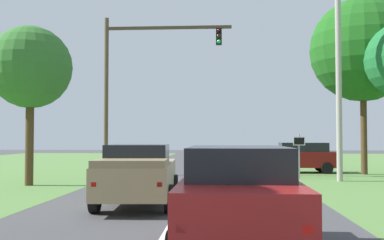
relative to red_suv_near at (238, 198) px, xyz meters
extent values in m
plane|color=#424244|center=(-1.52, 6.60, -1.03)|extent=(120.00, 120.00, 0.00)
cube|color=maroon|center=(0.00, -0.05, -0.16)|extent=(2.04, 4.51, 1.02)
cube|color=black|center=(0.00, 0.18, 0.64)|extent=(1.79, 2.80, 0.57)
cube|color=red|center=(-0.84, -2.26, -0.11)|extent=(0.14, 0.06, 0.12)
cube|color=red|center=(0.80, -2.27, -0.11)|extent=(0.14, 0.06, 0.12)
cylinder|color=black|center=(-0.99, 1.35, -0.67)|extent=(0.25, 0.72, 0.72)
cylinder|color=black|center=(1.01, 1.34, -0.67)|extent=(0.25, 0.72, 0.72)
cube|color=tan|center=(-2.90, 6.14, -0.17)|extent=(2.39, 5.58, 0.91)
cube|color=black|center=(-2.88, 5.87, 0.57)|extent=(1.94, 2.18, 0.58)
cube|color=#8F7D56|center=(-2.80, 4.45, 0.38)|extent=(2.09, 2.19, 0.20)
cube|color=red|center=(-3.59, 3.39, -0.13)|extent=(0.14, 0.07, 0.12)
cube|color=red|center=(-1.89, 3.49, -0.13)|extent=(0.14, 0.07, 0.12)
cylinder|color=black|center=(-4.03, 7.78, -0.63)|extent=(0.29, 0.81, 0.80)
cylinder|color=black|center=(-1.96, 7.89, -0.63)|extent=(0.29, 0.81, 0.80)
cylinder|color=black|center=(-3.84, 4.39, -0.63)|extent=(0.29, 0.81, 0.80)
cylinder|color=black|center=(-1.76, 4.51, -0.63)|extent=(0.29, 0.81, 0.80)
cylinder|color=brown|center=(-6.73, 17.06, 3.40)|extent=(0.24, 0.24, 8.86)
cube|color=#4C3D2B|center=(-3.20, 17.06, 7.23)|extent=(7.05, 0.16, 0.16)
cube|color=black|center=(-0.38, 17.06, 6.68)|extent=(0.32, 0.28, 0.90)
sphere|color=black|center=(-0.38, 16.91, 6.98)|extent=(0.22, 0.22, 0.22)
sphere|color=black|center=(-0.38, 16.91, 6.68)|extent=(0.22, 0.22, 0.22)
sphere|color=#1ED83F|center=(-0.38, 16.91, 6.38)|extent=(0.22, 0.22, 0.22)
cylinder|color=gray|center=(3.71, 15.51, 0.11)|extent=(0.08, 0.08, 2.27)
cube|color=white|center=(3.71, 15.48, 0.90)|extent=(0.60, 0.03, 0.44)
cube|color=black|center=(3.71, 15.47, 0.90)|extent=(0.52, 0.01, 0.36)
cylinder|color=#4C351E|center=(7.89, 18.48, 1.43)|extent=(0.36, 0.36, 4.92)
sphere|color=#1D5C1A|center=(7.89, 18.48, 6.14)|extent=(5.99, 5.99, 5.99)
cube|color=maroon|center=(4.41, 19.51, -0.23)|extent=(4.54, 1.86, 0.92)
cube|color=black|center=(4.63, 19.51, 0.50)|extent=(2.73, 1.63, 0.54)
cube|color=red|center=(2.17, 20.27, -0.18)|extent=(0.06, 0.14, 0.12)
cube|color=red|center=(2.17, 18.75, -0.18)|extent=(0.06, 0.14, 0.12)
cylinder|color=black|center=(5.81, 20.44, -0.69)|extent=(0.68, 0.22, 0.68)
cylinder|color=black|center=(5.81, 18.58, -0.69)|extent=(0.68, 0.22, 0.68)
cylinder|color=black|center=(3.00, 20.43, -0.69)|extent=(0.68, 0.22, 0.68)
cylinder|color=black|center=(3.00, 18.58, -0.69)|extent=(0.68, 0.22, 0.68)
cylinder|color=#9E998E|center=(5.44, 14.27, 4.09)|extent=(0.28, 0.28, 10.23)
cylinder|color=#4C351E|center=(-8.73, 11.44, 0.90)|extent=(0.36, 0.36, 3.86)
sphere|color=#316B2A|center=(-8.73, 11.44, 4.20)|extent=(3.65, 3.65, 3.65)
camera|label=1|loc=(-0.33, -8.36, 1.10)|focal=43.01mm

